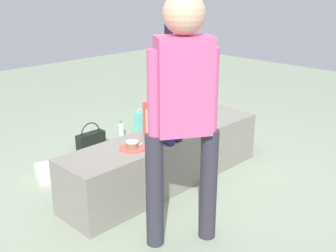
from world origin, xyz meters
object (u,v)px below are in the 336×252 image
gift_bag (144,121)px  handbag_black_leather (91,140)px  adult_standing (183,102)px  party_cup_red (93,183)px  water_bottle_near_gift (121,129)px  child_seated (159,114)px  cake_plate (132,146)px  cake_box_white (53,171)px

gift_bag → handbag_black_leather: 0.81m
adult_standing → party_cup_red: size_ratio=18.52×
adult_standing → water_bottle_near_gift: 2.43m
gift_bag → water_bottle_near_gift: gift_bag is taller
child_seated → cake_plate: 0.38m
water_bottle_near_gift → handbag_black_leather: bearing=-171.2°
cake_plate → cake_box_white: (-0.24, 0.90, -0.45)m
cake_plate → gift_bag: (1.24, 1.24, -0.37)m
cake_plate → party_cup_red: (-0.10, 0.45, -0.46)m
water_bottle_near_gift → adult_standing: bearing=-118.2°
child_seated → water_bottle_near_gift: child_seated is taller
child_seated → cake_box_white: size_ratio=1.60×
party_cup_red → handbag_black_leather: 0.93m
adult_standing → handbag_black_leather: size_ratio=5.21×
water_bottle_near_gift → party_cup_red: (-1.03, -0.84, -0.04)m
party_cup_red → handbag_black_leather: handbag_black_leather is taller
cake_plate → water_bottle_near_gift: (0.92, 1.29, -0.42)m
gift_bag → cake_box_white: (-1.49, -0.34, -0.07)m
child_seated → gift_bag: child_seated is taller
child_seated → adult_standing: 0.91m
water_bottle_near_gift → handbag_black_leather: size_ratio=0.58×
cake_box_white → handbag_black_leather: bearing=25.2°
cake_plate → handbag_black_leather: 1.35m
child_seated → water_bottle_near_gift: size_ratio=2.51×
cake_plate → cake_box_white: size_ratio=0.74×
party_cup_red → cake_plate: bearing=-77.1°
adult_standing → party_cup_red: (0.03, 1.12, -1.00)m
gift_bag → cake_box_white: 1.53m
water_bottle_near_gift → cake_box_white: 1.23m
party_cup_red → cake_box_white: 0.47m
adult_standing → gift_bag: (1.37, 1.91, -0.91)m
cake_plate → handbag_black_leather: (0.43, 1.21, -0.40)m
party_cup_red → cake_box_white: bearing=107.5°
adult_standing → handbag_black_leather: adult_standing is taller
child_seated → cake_box_white: child_seated is taller
child_seated → cake_box_white: 1.22m
party_cup_red → water_bottle_near_gift: bearing=39.3°
cake_plate → party_cup_red: bearing=102.9°
water_bottle_near_gift → party_cup_red: 1.33m
water_bottle_near_gift → party_cup_red: bearing=-140.7°
cake_plate → water_bottle_near_gift: cake_plate is taller
adult_standing → cake_box_white: bearing=94.2°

